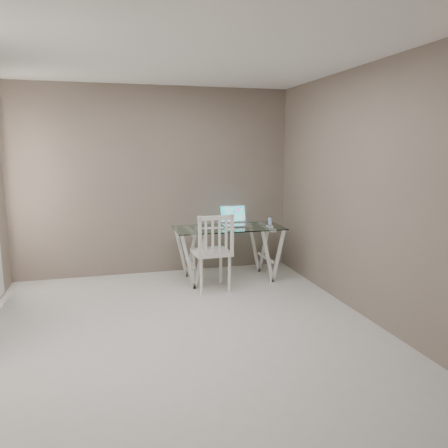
% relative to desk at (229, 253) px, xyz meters
% --- Properties ---
extents(room, '(4.50, 4.52, 2.71)m').
position_rel_desk_xyz_m(room, '(-0.99, -1.59, 1.33)').
color(room, '#BCB9B4').
rests_on(room, ground).
extents(desk, '(1.50, 0.70, 0.75)m').
position_rel_desk_xyz_m(desk, '(0.00, 0.00, 0.00)').
color(desk, silver).
rests_on(desk, ground).
extents(chair, '(0.48, 0.48, 1.01)m').
position_rel_desk_xyz_m(chair, '(-0.33, -0.43, 0.17)').
color(chair, silver).
rests_on(chair, ground).
extents(laptop, '(0.39, 0.35, 0.27)m').
position_rel_desk_xyz_m(laptop, '(0.14, 0.18, 0.43)').
color(laptop, silver).
rests_on(laptop, desk).
extents(keyboard, '(0.31, 0.13, 0.01)m').
position_rel_desk_xyz_m(keyboard, '(-0.24, -0.03, 0.37)').
color(keyboard, silver).
rests_on(keyboard, desk).
extents(mouse, '(0.11, 0.07, 0.04)m').
position_rel_desk_xyz_m(mouse, '(-0.03, -0.23, 0.38)').
color(mouse, white).
rests_on(mouse, desk).
extents(phone_dock, '(0.07, 0.07, 0.14)m').
position_rel_desk_xyz_m(phone_dock, '(0.57, -0.09, 0.40)').
color(phone_dock, white).
rests_on(phone_dock, desk).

